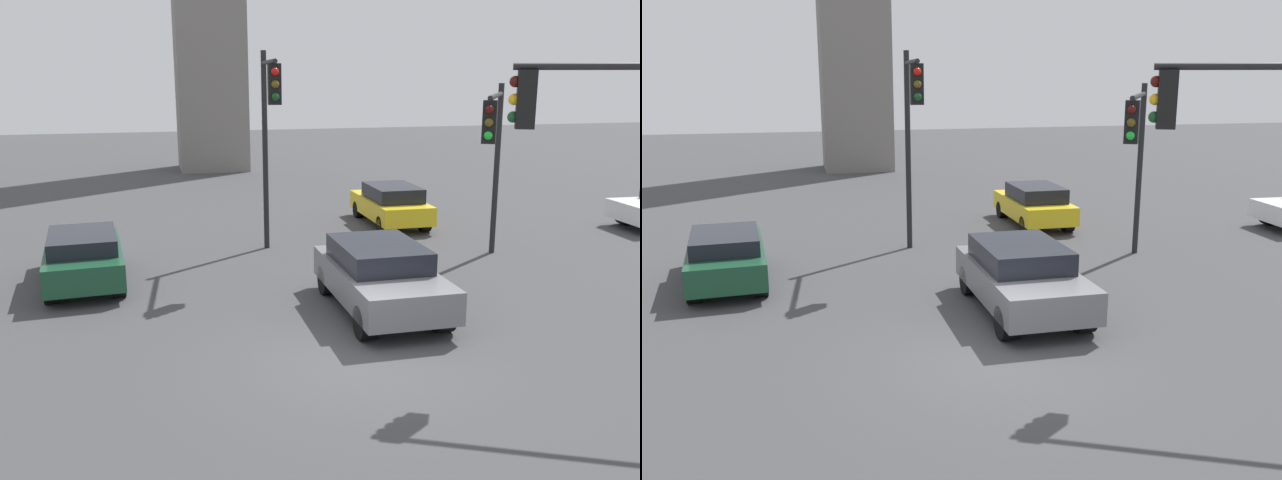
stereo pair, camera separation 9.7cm
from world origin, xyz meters
TOP-DOWN VIEW (x-y plane):
  - ground_plane at (0.00, 0.00)m, footprint 106.24×106.24m
  - traffic_light_1 at (5.11, 4.94)m, footprint 2.26×3.44m
  - traffic_light_2 at (-0.36, 7.34)m, footprint 0.49×3.29m
  - car_2 at (4.53, 10.90)m, footprint 1.83×4.08m
  - car_3 at (1.21, 2.48)m, footprint 2.00×4.36m
  - car_4 at (-5.33, 6.25)m, footprint 2.14×4.39m

SIDE VIEW (x-z plane):
  - ground_plane at x=0.00m, z-range 0.00..0.00m
  - car_4 at x=-5.33m, z-range 0.05..1.39m
  - car_2 at x=4.53m, z-range 0.03..1.44m
  - car_3 at x=1.21m, z-range 0.05..1.57m
  - traffic_light_1 at x=5.11m, z-range 1.06..5.96m
  - traffic_light_2 at x=-0.36m, z-range 1.15..6.96m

